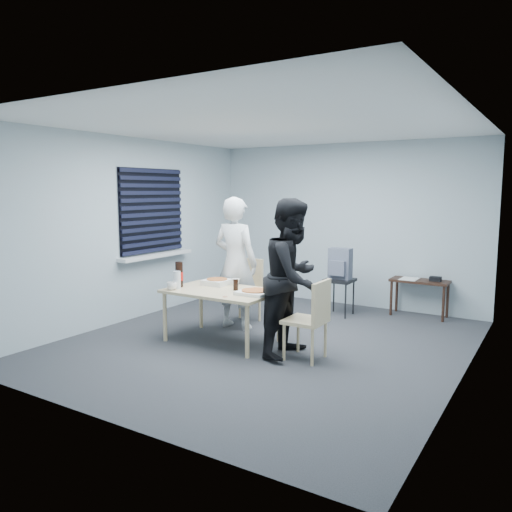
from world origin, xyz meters
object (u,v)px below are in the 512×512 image
Objects in this scene: dining_table at (222,295)px; mug_a at (172,286)px; side_table at (420,285)px; soda_bottle at (179,275)px; chair_right at (312,315)px; chair_far at (246,286)px; person_black at (293,278)px; backpack at (340,264)px; stool at (340,286)px; person_white at (236,263)px; mug_b at (236,282)px.

mug_a reaches higher than dining_table.
soda_bottle is (-2.33, -2.65, 0.33)m from side_table.
side_table is at bearing 78.54° from chair_right.
chair_far is 0.50× the size of person_black.
side_table is 1.21m from backpack.
chair_far is at bearing 105.40° from dining_table.
mug_a is (-0.52, -0.32, 0.11)m from dining_table.
person_black is at bearing 1.42° from dining_table.
stool is at bearing 69.75° from dining_table.
person_black is at bearing 5.53° from soda_bottle.
soda_bottle is (-1.30, -2.10, 0.03)m from backpack.
mug_a is (-2.28, -2.85, 0.23)m from side_table.
person_white reaches higher than chair_right.
side_table is 1.50× the size of stool.
chair_right is (1.51, -1.02, 0.00)m from chair_far.
mug_b is (0.26, -0.65, 0.18)m from chair_far.
person_white is 1.72m from stool.
mug_a is 1.23× the size of mug_b.
soda_bottle is (-1.53, -0.15, -0.09)m from person_black.
person_black is 2.66m from side_table.
person_black is at bearing -77.26° from backpack.
mug_a is (-1.25, -2.29, -0.08)m from backpack.
side_table is at bearing 51.29° from mug_a.
person_black is 3.86× the size of backpack.
side_table is (0.80, 2.51, -0.42)m from person_black.
backpack is (-0.24, 1.95, -0.11)m from person_black.
soda_bottle is at bearing -105.03° from chair_far.
mug_b is (-1.25, 0.36, 0.18)m from chair_right.
person_black is at bearing -107.63° from side_table.
side_table is at bearing 48.73° from soda_bottle.
person_black reaches higher than backpack.
side_table is 6.71× the size of mug_a.
dining_table is 1.49× the size of chair_far.
side_table is 8.25× the size of mug_b.
chair_right is 1.08× the size of side_table.
person_black is 1.54m from mug_a.
mug_a is at bearing 71.77° from person_white.
chair_far reaches higher than mug_a.
soda_bottle is at bearing -167.57° from dining_table.
stool is at bearing 95.85° from backpack.
chair_right reaches higher than dining_table.
person_white is 2.14× the size of side_table.
soda_bottle reaches higher than chair_far.
soda_bottle reaches higher than stool.
soda_bottle is (-0.56, -0.44, 0.11)m from mug_b.
person_white is at bearing 71.77° from mug_a.
chair_far is at bearing -134.69° from stool.
chair_right reaches higher than side_table.
soda_bottle is at bearing -177.38° from chair_right.
chair_right is at bearing -75.88° from stool.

